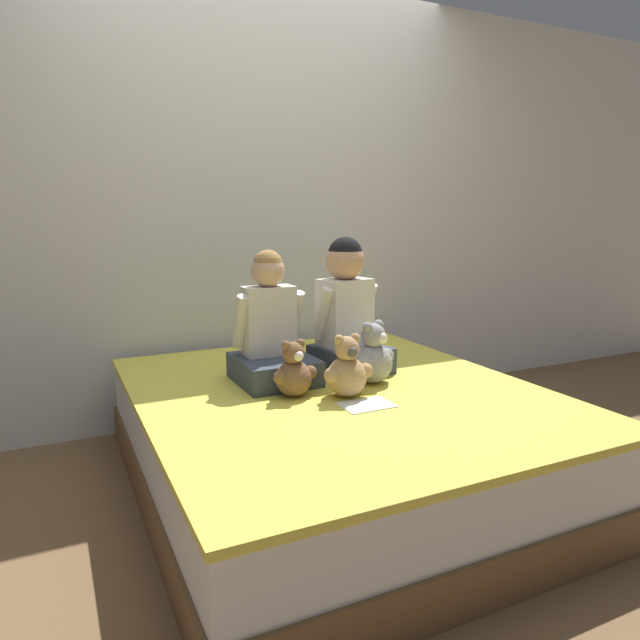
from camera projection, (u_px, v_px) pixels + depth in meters
name	position (u px, v px, depth m)	size (l,w,h in m)	color
ground_plane	(336.00, 482.00, 2.59)	(14.00, 14.00, 0.00)	brown
wall_behind_bed	(253.00, 205.00, 3.31)	(8.00, 0.06, 2.50)	silver
bed	(336.00, 436.00, 2.55)	(1.69, 1.95, 0.44)	brown
child_on_left	(271.00, 333.00, 2.60)	(0.34, 0.38, 0.60)	#384251
child_on_right	(347.00, 312.00, 2.76)	(0.37, 0.38, 0.65)	#384251
teddy_bear_held_by_left_child	(294.00, 373.00, 2.39)	(0.20, 0.15, 0.24)	brown
teddy_bear_held_by_right_child	(373.00, 357.00, 2.58)	(0.22, 0.18, 0.29)	#939399
teddy_bear_between_children	(347.00, 370.00, 2.39)	(0.23, 0.17, 0.27)	tan
sign_card	(367.00, 405.00, 2.29)	(0.21, 0.15, 0.00)	white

